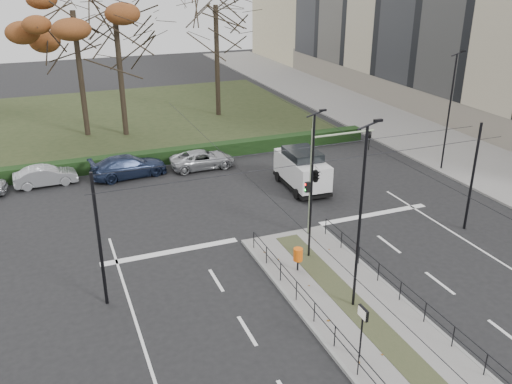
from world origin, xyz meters
TOP-DOWN VIEW (x-y plane):
  - ground at (0.00, 0.00)m, footprint 140.00×140.00m
  - median_island at (0.00, -2.50)m, footprint 4.40×15.00m
  - sidewalk_east at (18.00, 22.00)m, footprint 8.00×90.00m
  - park at (-6.00, 32.00)m, footprint 38.00×26.00m
  - hedge at (-6.00, 18.60)m, footprint 38.00×1.00m
  - median_railing at (0.00, -2.60)m, footprint 4.14×13.24m
  - catenary at (0.00, 1.62)m, footprint 20.00×34.00m
  - traffic_light at (1.66, 4.50)m, footprint 3.90×2.24m
  - litter_bin at (-0.93, 1.23)m, footprint 0.44×0.44m
  - info_panel at (-1.51, -5.13)m, footprint 0.12×0.56m
  - streetlamp_median_near at (0.03, -2.18)m, footprint 0.67×0.14m
  - streetlamp_median_far at (0.18, 2.25)m, footprint 0.61×0.13m
  - streetlamp_sidewalk at (14.52, 9.93)m, footprint 0.68×0.14m
  - parked_car_second at (-11.47, 17.22)m, footprint 4.02×1.55m
  - parked_car_third at (-6.14, 16.80)m, footprint 5.34×2.67m
  - parked_car_fourth at (-0.98, 16.60)m, footprint 4.59×2.13m
  - white_van at (3.89, 10.63)m, footprint 2.38×4.96m
  - rust_tree at (-7.79, 27.79)m, footprint 9.40×9.40m
  - bare_tree_center at (4.55, 29.97)m, footprint 7.01×7.01m
  - bare_tree_near at (-4.76, 26.66)m, footprint 8.03×8.03m

SIDE VIEW (x-z plane):
  - ground at x=0.00m, z-range 0.00..0.00m
  - park at x=-6.00m, z-range 0.00..0.10m
  - median_island at x=0.00m, z-range 0.00..0.14m
  - sidewalk_east at x=18.00m, z-range 0.00..0.14m
  - hedge at x=-6.00m, z-range 0.00..1.00m
  - parked_car_fourth at x=-0.98m, z-range 0.00..1.27m
  - parked_car_second at x=-11.47m, z-range 0.00..1.30m
  - parked_car_third at x=-6.14m, z-range 0.00..1.49m
  - litter_bin at x=-0.93m, z-range 0.38..1.52m
  - median_railing at x=0.00m, z-range 0.52..1.44m
  - white_van at x=3.89m, z-range 0.05..2.61m
  - info_panel at x=-1.51m, z-range 0.75..2.89m
  - catenary at x=0.00m, z-range 0.42..6.42m
  - traffic_light at x=1.66m, z-range 0.61..6.35m
  - streetlamp_median_far at x=0.18m, z-range 0.20..7.54m
  - streetlamp_median_near at x=0.03m, z-range 0.21..8.21m
  - streetlamp_sidewalk at x=14.52m, z-range 0.21..8.31m
  - bare_tree_near at x=-4.76m, z-range 2.49..14.60m
  - bare_tree_center at x=4.55m, z-range 2.72..15.99m
  - rust_tree at x=-7.79m, z-range 3.52..16.68m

